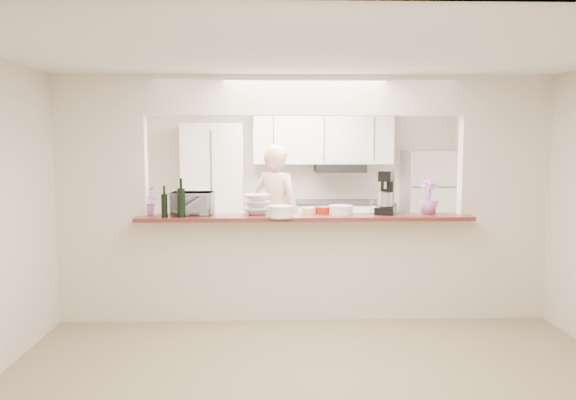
{
  "coord_description": "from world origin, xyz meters",
  "views": [
    {
      "loc": [
        -0.35,
        -5.7,
        1.84
      ],
      "look_at": [
        -0.16,
        0.3,
        1.21
      ],
      "focal_mm": 35.0,
      "sensor_mm": 36.0,
      "label": 1
    }
  ],
  "objects_px": {
    "refrigerator": "(429,207)",
    "stand_mixer": "(386,194)",
    "toaster_oven": "(193,203)",
    "person": "(277,214)"
  },
  "relations": [
    {
      "from": "person",
      "to": "toaster_oven",
      "type": "bearing_deg",
      "value": 91.91
    },
    {
      "from": "stand_mixer",
      "to": "refrigerator",
      "type": "bearing_deg",
      "value": 65.2
    },
    {
      "from": "toaster_oven",
      "to": "person",
      "type": "bearing_deg",
      "value": 60.54
    },
    {
      "from": "stand_mixer",
      "to": "person",
      "type": "height_order",
      "value": "person"
    },
    {
      "from": "refrigerator",
      "to": "toaster_oven",
      "type": "bearing_deg",
      "value": -140.91
    },
    {
      "from": "toaster_oven",
      "to": "person",
      "type": "relative_size",
      "value": 0.23
    },
    {
      "from": "refrigerator",
      "to": "person",
      "type": "xyz_separation_m",
      "value": [
        -2.32,
        -1.12,
        0.05
      ]
    },
    {
      "from": "toaster_oven",
      "to": "person",
      "type": "xyz_separation_m",
      "value": [
        0.88,
        1.48,
        -0.31
      ]
    },
    {
      "from": "stand_mixer",
      "to": "person",
      "type": "distance_m",
      "value": 1.89
    },
    {
      "from": "refrigerator",
      "to": "stand_mixer",
      "type": "distance_m",
      "value": 2.88
    }
  ]
}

